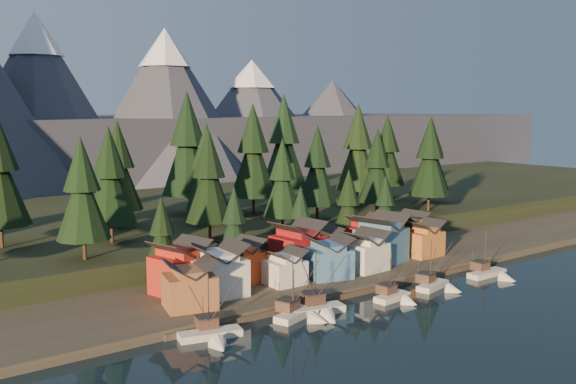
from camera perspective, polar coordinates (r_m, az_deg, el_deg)
ground at (r=110.87m, az=12.01°, el=-10.65°), size 500.00×500.00×0.00m
shore_strip at (r=139.14m, az=-0.53°, el=-6.43°), size 400.00×50.00×1.50m
hillside at (r=180.58m, az=-9.95°, el=-2.58°), size 420.00×100.00×6.00m
dock at (r=121.68m, az=6.10°, el=-8.64°), size 80.00×4.00×1.00m
mountain_ridge at (r=292.61m, az=-21.86°, el=5.35°), size 560.00×190.00×90.00m
boat_0 at (r=97.57m, az=-6.76°, el=-11.84°), size 10.14×10.65×10.80m
boat_1 at (r=105.94m, az=1.11°, el=-10.10°), size 9.20×9.76×11.09m
boat_2 at (r=108.05m, az=2.86°, el=-9.69°), size 10.05×10.61×11.80m
boat_3 at (r=116.98m, az=9.60°, el=-8.57°), size 7.86×8.41×10.17m
boat_4 at (r=125.84m, az=13.14°, el=-7.52°), size 8.89×9.39×10.48m
boat_6 at (r=137.48m, az=17.65°, el=-6.44°), size 9.68×10.55×10.61m
house_front_0 at (r=107.43m, az=-8.75°, el=-7.98°), size 9.62×9.29×8.02m
house_front_1 at (r=113.62m, az=-6.34°, el=-6.73°), size 9.55×9.21×9.31m
house_front_2 at (r=120.34m, az=-0.34°, el=-6.58°), size 6.84×6.90×6.60m
house_front_3 at (r=125.01m, az=3.60°, el=-5.68°), size 9.56×9.28×8.13m
house_front_4 at (r=131.42m, az=6.71°, el=-5.09°), size 8.46×9.04×8.03m
house_front_5 at (r=138.38m, az=8.29°, el=-3.99°), size 11.40×10.73×10.21m
house_front_6 at (r=145.96m, az=11.78°, el=-3.94°), size 8.19×7.76×8.00m
house_back_0 at (r=115.94m, az=-9.58°, el=-6.45°), size 10.49×10.24×9.49m
house_back_1 at (r=121.40m, az=-4.33°, el=-6.04°), size 8.53×8.60×8.32m
house_back_2 at (r=130.94m, az=0.88°, el=-4.66°), size 9.99×9.31×9.83m
house_back_3 at (r=136.24m, az=3.05°, el=-4.69°), size 8.82×8.20×7.63m
house_back_4 at (r=144.18m, az=7.26°, el=-3.77°), size 8.57×8.26×8.98m
house_back_5 at (r=150.56m, az=10.42°, el=-3.37°), size 8.17×8.26×8.91m
tree_hill_2 at (r=124.52m, az=-17.82°, el=-0.04°), size 9.96×9.96×23.21m
tree_hill_3 at (r=139.03m, az=-15.55°, el=1.14°), size 10.60×10.60×24.69m
tree_hill_4 at (r=155.79m, az=-14.83°, el=1.98°), size 10.94×10.94×25.48m
tree_hill_5 at (r=137.75m, az=-7.04°, el=1.17°), size 10.36×10.36×24.12m
tree_hill_6 at (r=154.61m, az=-7.22°, el=2.01°), size 10.69×10.69×24.91m
tree_hill_7 at (r=145.98m, az=-0.49°, el=1.02°), size 9.24×9.24×21.52m
tree_hill_8 at (r=169.74m, az=-3.11°, el=3.41°), size 12.70×12.70×29.59m
tree_hill_9 at (r=161.10m, az=2.63°, el=2.13°), size 10.37×10.37×24.15m
tree_hill_10 at (r=185.35m, az=-0.36°, el=4.24°), size 13.90×13.90×32.39m
tree_hill_11 at (r=168.14m, az=7.93°, el=2.10°), size 9.92×9.92×23.11m
tree_hill_12 at (r=184.89m, az=6.23°, el=3.72°), size 12.73×12.73×29.65m
tree_hill_13 at (r=179.77m, az=12.48°, el=2.84°), size 11.16×11.16×25.99m
tree_hill_14 at (r=201.84m, az=8.81°, el=3.46°), size 11.28×11.28×26.28m
tree_hill_15 at (r=171.06m, az=-8.90°, el=3.96°), size 14.09×14.09×32.82m
tree_hill_17 at (r=195.36m, az=12.57°, el=3.13°), size 10.99×10.99×25.61m
tree_shore_0 at (r=122.97m, az=-11.14°, el=-3.81°), size 7.02×7.02×16.35m
tree_shore_1 at (r=130.44m, az=-4.79°, el=-2.85°), size 7.36×7.36×17.15m
tree_shore_2 at (r=140.14m, az=1.12°, el=-2.39°), size 6.83×6.83×15.91m
tree_shore_3 at (r=148.79m, az=5.38°, el=-1.23°), size 8.06×8.06×18.77m
tree_shore_4 at (r=157.18m, az=8.63°, el=-1.24°), size 7.15×7.15×16.66m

